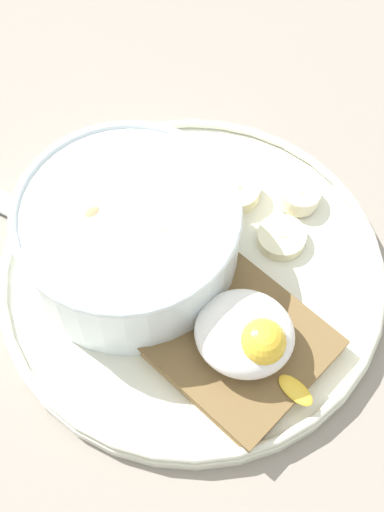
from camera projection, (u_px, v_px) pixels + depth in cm
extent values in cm
cube|color=gray|center=(192.00, 285.00, 49.94)|extent=(120.00, 120.00, 2.00)
cylinder|color=silver|center=(192.00, 274.00, 48.64)|extent=(26.21, 26.21, 1.00)
torus|color=silver|center=(192.00, 269.00, 47.95)|extent=(26.01, 26.01, 0.60)
cylinder|color=white|center=(129.00, 237.00, 46.13)|extent=(14.23, 14.23, 5.85)
torus|color=white|center=(126.00, 212.00, 43.61)|extent=(14.43, 14.43, 0.60)
cylinder|color=beige|center=(130.00, 238.00, 46.29)|extent=(12.83, 12.83, 5.10)
ellipsoid|color=beige|center=(127.00, 218.00, 44.25)|extent=(12.19, 12.19, 1.20)
ellipsoid|color=#C6B493|center=(134.00, 250.00, 42.76)|extent=(1.61, 1.51, 0.58)
ellipsoid|color=tan|center=(93.00, 215.00, 43.90)|extent=(1.99, 2.25, 0.81)
ellipsoid|color=beige|center=(198.00, 222.00, 43.67)|extent=(1.63, 2.00, 0.74)
ellipsoid|color=#B27F52|center=(65.00, 211.00, 44.23)|extent=(1.24, 1.37, 0.50)
ellipsoid|color=beige|center=(78.00, 258.00, 42.51)|extent=(1.30, 1.49, 0.54)
ellipsoid|color=tan|center=(163.00, 233.00, 43.26)|extent=(2.08, 1.98, 0.75)
ellipsoid|color=tan|center=(117.00, 219.00, 43.84)|extent=(1.59, 1.79, 0.65)
cube|color=brown|center=(243.00, 345.00, 44.31)|extent=(12.37, 12.37, 0.30)
cube|color=#9A7646|center=(242.00, 348.00, 44.75)|extent=(12.13, 12.13, 1.20)
ellipsoid|color=white|center=(244.00, 333.00, 42.84)|extent=(6.12, 5.77, 3.21)
sphere|color=yellow|center=(262.00, 342.00, 41.59)|extent=(2.87, 2.87, 2.87)
ellipsoid|color=yellow|center=(296.00, 390.00, 42.51)|extent=(2.78, 2.12, 0.36)
cylinder|color=#F6E7B1|center=(237.00, 191.00, 50.62)|extent=(3.73, 3.83, 1.65)
cylinder|color=#C0B48A|center=(238.00, 185.00, 50.05)|extent=(0.67, 0.68, 0.18)
cylinder|color=#F9EAC4|center=(299.00, 196.00, 50.46)|extent=(3.92, 3.99, 1.57)
cylinder|color=#C2B698|center=(300.00, 191.00, 49.95)|extent=(0.70, 0.71, 0.19)
cylinder|color=#F7EEC2|center=(281.00, 238.00, 49.00)|extent=(3.44, 3.43, 0.94)
cylinder|color=#C1BA97|center=(282.00, 234.00, 48.61)|extent=(0.62, 0.62, 0.13)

